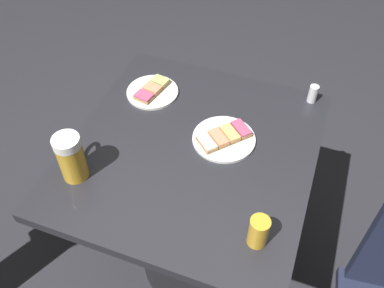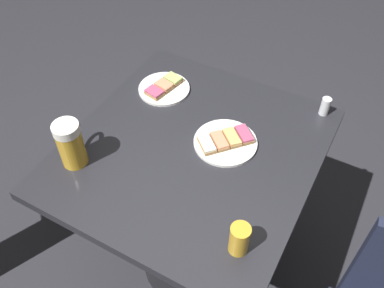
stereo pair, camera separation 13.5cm
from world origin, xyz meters
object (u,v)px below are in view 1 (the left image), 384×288
Objects in this scene: plate_near at (152,91)px; salt_shaker at (313,94)px; beer_mug at (71,156)px; beer_glass_small at (258,232)px; plate_far at (224,138)px.

salt_shaker is at bearing -163.92° from plate_near.
beer_mug is 1.63× the size of beer_glass_small.
plate_near is 1.19× the size of beer_mug.
salt_shaker is (-0.56, -0.16, 0.02)m from plate_near.
plate_far is 2.13× the size of beer_glass_small.
plate_near is 2.84× the size of salt_shaker.
beer_glass_small is 0.63m from salt_shaker.
beer_mug reaches higher than beer_glass_small.
salt_shaker is at bearing -93.96° from beer_glass_small.
beer_glass_small is at bearing 176.54° from beer_mug.
plate_near is at bearing -23.03° from plate_far.
beer_mug is at bearing 81.39° from plate_near.
plate_far is 1.30× the size of beer_mug.
beer_mug is 0.58m from beer_glass_small.
plate_far is at bearing 156.97° from plate_near.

